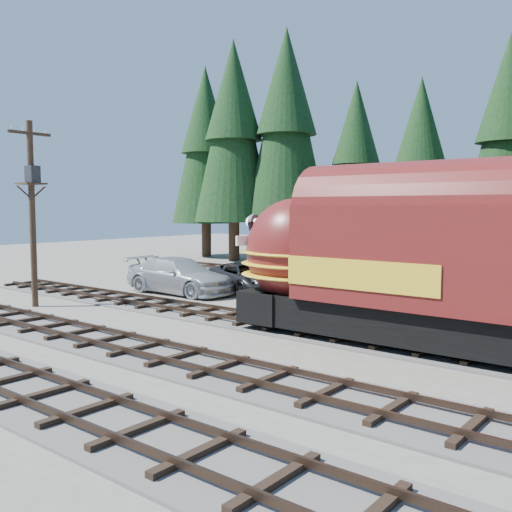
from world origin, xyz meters
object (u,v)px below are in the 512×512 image
Objects in this scene: caboose at (357,241)px; utility_pole at (32,202)px; pickup_truck_a at (247,277)px; depot at (457,249)px; locomotive at (455,271)px; pickup_truck_b at (179,276)px.

utility_pole is at bearing -113.44° from caboose.
pickup_truck_a is at bearing 62.94° from utility_pole.
caboose is 1.15× the size of utility_pole.
depot is 0.73× the size of locomotive.
depot reaches higher than locomotive.
caboose is (-8.96, 7.50, -0.37)m from depot.
pickup_truck_a is at bearing 155.14° from locomotive.
depot reaches higher than pickup_truck_a.
utility_pole is (-16.58, -10.07, 2.05)m from depot.
pickup_truck_b is (-14.25, -2.84, -1.99)m from depot.
utility_pole reaches higher than pickup_truck_b.
pickup_truck_a is at bearing -110.21° from caboose.
locomotive is at bearing -70.96° from depot.
utility_pole is 11.92m from pickup_truck_a.
caboose is (-11.21, 14.00, -0.16)m from locomotive.
depot reaches higher than pickup_truck_b.
pickup_truck_b is at bearing 160.13° from pickup_truck_a.
depot is at bearing 109.04° from locomotive.
locomotive is 1.74× the size of caboose.
depot is 14.67m from pickup_truck_b.
depot is 1.90× the size of pickup_truck_b.
depot is 6.88m from locomotive.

